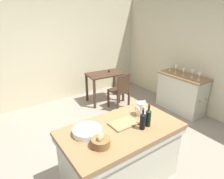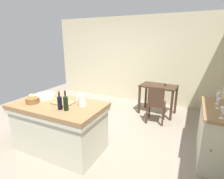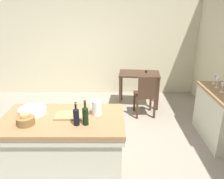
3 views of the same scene
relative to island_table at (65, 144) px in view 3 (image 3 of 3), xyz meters
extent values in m
plane|color=gray|center=(0.21, 0.56, -0.47)|extent=(6.76, 6.76, 0.00)
cube|color=beige|center=(0.21, 3.16, 0.83)|extent=(5.32, 0.12, 2.60)
cube|color=olive|center=(0.00, 0.00, 0.37)|extent=(1.58, 0.90, 0.06)
cube|color=#BCBAA3|center=(0.00, 0.00, 0.30)|extent=(1.56, 0.88, 0.08)
cube|color=#BCBAA3|center=(0.00, 0.00, -0.06)|extent=(1.50, 0.82, 0.80)
cube|color=#BCBAA3|center=(2.47, 0.86, -0.04)|extent=(0.49, 1.08, 0.85)
cube|color=#3D281C|center=(1.25, 2.32, 0.29)|extent=(0.95, 0.65, 0.04)
cube|color=#3D281C|center=(0.82, 2.12, -0.10)|extent=(0.05, 0.05, 0.74)
cube|color=#3D281C|center=(1.64, 2.03, -0.10)|extent=(0.05, 0.05, 0.74)
cube|color=#3D281C|center=(0.87, 2.60, -0.10)|extent=(0.05, 0.05, 0.74)
cube|color=#3D281C|center=(1.69, 2.52, -0.10)|extent=(0.05, 0.05, 0.74)
cylinder|color=black|center=(1.41, 2.35, 0.34)|extent=(0.04, 0.04, 0.05)
cube|color=#3D281C|center=(1.32, 1.81, -0.01)|extent=(0.43, 0.43, 0.04)
cube|color=#3D281C|center=(1.33, 1.63, 0.22)|extent=(0.36, 0.06, 0.42)
cube|color=#3D281C|center=(1.49, 2.00, -0.25)|extent=(0.04, 0.04, 0.44)
cube|color=#3D281C|center=(1.13, 1.98, -0.25)|extent=(0.04, 0.04, 0.44)
cube|color=#3D281C|center=(1.51, 1.64, -0.25)|extent=(0.04, 0.04, 0.44)
cube|color=#3D281C|center=(1.15, 1.62, -0.25)|extent=(0.04, 0.04, 0.44)
cylinder|color=white|center=(0.44, 0.10, 0.50)|extent=(0.13, 0.13, 0.20)
cone|color=white|center=(0.50, 0.10, 0.61)|extent=(0.07, 0.04, 0.06)
torus|color=white|center=(0.36, 0.10, 0.51)|extent=(0.02, 0.10, 0.10)
cylinder|color=white|center=(-0.42, 0.14, 0.43)|extent=(0.36, 0.36, 0.07)
cylinder|color=brown|center=(-0.41, -0.16, 0.44)|extent=(0.22, 0.22, 0.10)
ellipsoid|color=tan|center=(-0.41, -0.16, 0.51)|extent=(0.13, 0.12, 0.10)
cube|color=#99754C|center=(0.08, 0.05, 0.41)|extent=(0.36, 0.25, 0.02)
cylinder|color=black|center=(0.32, -0.16, 0.50)|extent=(0.07, 0.07, 0.21)
cone|color=black|center=(0.32, -0.16, 0.62)|extent=(0.07, 0.07, 0.03)
cylinder|color=black|center=(0.32, -0.16, 0.67)|extent=(0.03, 0.03, 0.08)
cylinder|color=maroon|center=(0.32, -0.16, 0.70)|extent=(0.03, 0.03, 0.01)
cylinder|color=black|center=(0.21, -0.17, 0.50)|extent=(0.07, 0.07, 0.20)
cone|color=black|center=(0.21, -0.17, 0.61)|extent=(0.07, 0.07, 0.02)
cylinder|color=black|center=(0.21, -0.17, 0.66)|extent=(0.03, 0.03, 0.07)
cylinder|color=#B29933|center=(0.21, -0.17, 0.68)|extent=(0.03, 0.03, 0.01)
cylinder|color=white|center=(2.42, 0.85, 0.43)|extent=(0.06, 0.06, 0.00)
cylinder|color=white|center=(2.42, 0.85, 0.46)|extent=(0.01, 0.01, 0.07)
cone|color=white|center=(2.42, 0.85, 0.54)|extent=(0.07, 0.07, 0.10)
cylinder|color=white|center=(2.43, 1.06, 0.43)|extent=(0.06, 0.06, 0.00)
cylinder|color=white|center=(2.43, 1.06, 0.47)|extent=(0.01, 0.01, 0.08)
cone|color=white|center=(2.43, 1.06, 0.56)|extent=(0.07, 0.07, 0.11)
cylinder|color=white|center=(2.47, 1.27, 0.43)|extent=(0.06, 0.06, 0.00)
cylinder|color=white|center=(2.47, 1.27, 0.46)|extent=(0.01, 0.01, 0.07)
cone|color=white|center=(2.47, 1.27, 0.55)|extent=(0.07, 0.07, 0.10)
camera|label=1|loc=(-1.35, -1.71, 1.83)|focal=31.48mm
camera|label=2|loc=(2.01, -2.09, 1.44)|focal=27.74mm
camera|label=3|loc=(0.64, -2.61, 1.77)|focal=36.62mm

